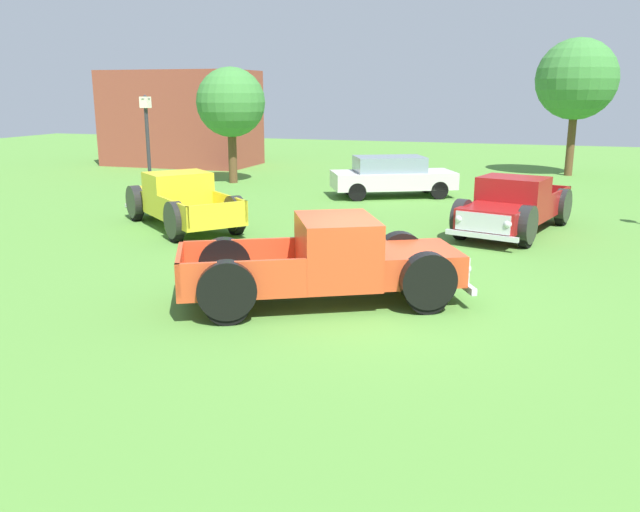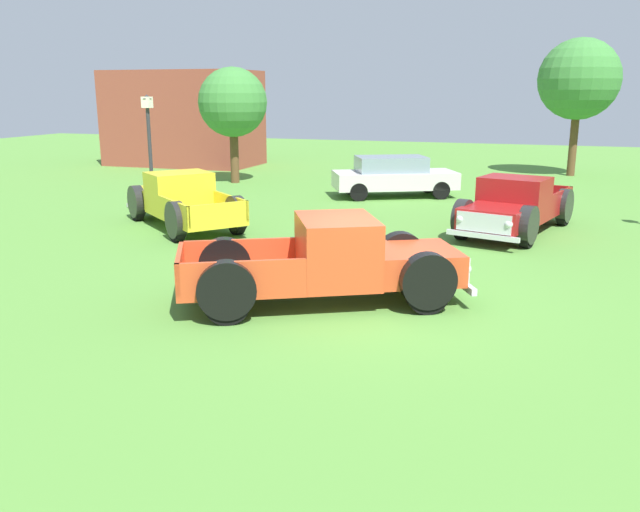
% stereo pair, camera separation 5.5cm
% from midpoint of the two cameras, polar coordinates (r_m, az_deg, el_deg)
% --- Properties ---
extents(ground_plane, '(80.00, 80.00, 0.00)m').
position_cam_midpoint_polar(ground_plane, '(12.17, 4.03, -4.27)').
color(ground_plane, '#548C38').
extents(pickup_truck_foreground, '(5.50, 4.04, 1.60)m').
position_cam_midpoint_polar(pickup_truck_foreground, '(12.11, 1.64, -0.55)').
color(pickup_truck_foreground, '#D14723').
rests_on(pickup_truck_foreground, ground_plane).
extents(pickup_truck_behind_left, '(3.18, 5.43, 1.57)m').
position_cam_midpoint_polar(pickup_truck_behind_left, '(18.73, 16.20, 4.09)').
color(pickup_truck_behind_left, maroon).
rests_on(pickup_truck_behind_left, ground_plane).
extents(pickup_truck_behind_right, '(5.09, 4.63, 1.56)m').
position_cam_midpoint_polar(pickup_truck_behind_right, '(19.63, -12.31, 4.76)').
color(pickup_truck_behind_right, yellow).
rests_on(pickup_truck_behind_right, ground_plane).
extents(sedan_distant_a, '(4.83, 3.63, 1.50)m').
position_cam_midpoint_polar(sedan_distant_a, '(24.65, 6.21, 6.96)').
color(sedan_distant_a, silver).
rests_on(sedan_distant_a, ground_plane).
extents(lamp_post_near, '(0.36, 0.36, 3.73)m').
position_cam_midpoint_polar(lamp_post_near, '(22.93, -14.76, 8.98)').
color(lamp_post_near, '#2D2D33').
rests_on(lamp_post_near, ground_plane).
extents(oak_tree_east, '(3.63, 3.63, 6.17)m').
position_cam_midpoint_polar(oak_tree_east, '(32.77, 21.35, 14.08)').
color(oak_tree_east, brown).
rests_on(oak_tree_east, ground_plane).
extents(oak_tree_west, '(2.89, 2.89, 4.82)m').
position_cam_midpoint_polar(oak_tree_west, '(28.42, -7.80, 13.04)').
color(oak_tree_west, brown).
rests_on(oak_tree_west, ground_plane).
extents(brick_pavilion, '(7.68, 4.14, 4.86)m').
position_cam_midpoint_polar(brick_pavilion, '(36.13, -12.00, 11.62)').
color(brick_pavilion, brown).
rests_on(brick_pavilion, ground_plane).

